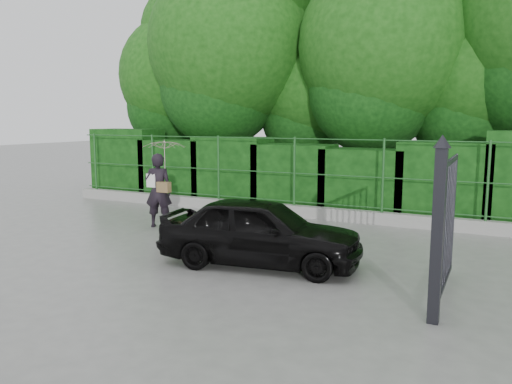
% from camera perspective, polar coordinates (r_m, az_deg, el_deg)
% --- Properties ---
extents(ground, '(80.00, 80.00, 0.00)m').
position_cam_1_polar(ground, '(9.54, -8.24, -7.23)').
color(ground, gray).
extents(kerb, '(14.00, 0.25, 0.30)m').
position_cam_1_polar(kerb, '(13.36, 2.76, -2.03)').
color(kerb, '#9E9E99').
rests_on(kerb, ground).
extents(fence, '(14.13, 0.06, 1.80)m').
position_cam_1_polar(fence, '(13.13, 3.68, 2.41)').
color(fence, '#215724').
rests_on(fence, kerb).
extents(hedge, '(14.20, 1.20, 2.28)m').
position_cam_1_polar(hedge, '(14.15, 4.46, 2.06)').
color(hedge, black).
rests_on(hedge, ground).
extents(trees, '(17.10, 6.15, 8.08)m').
position_cam_1_polar(trees, '(15.97, 11.65, 15.60)').
color(trees, black).
rests_on(trees, ground).
extents(gate, '(0.22, 2.33, 2.36)m').
position_cam_1_polar(gate, '(6.99, 20.49, -3.39)').
color(gate, black).
rests_on(gate, ground).
extents(woman, '(1.03, 1.02, 2.08)m').
position_cam_1_polar(woman, '(11.91, -10.68, 2.50)').
color(woman, black).
rests_on(woman, ground).
extents(car, '(3.70, 1.88, 1.21)m').
position_cam_1_polar(car, '(8.73, 0.50, -4.51)').
color(car, black).
rests_on(car, ground).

